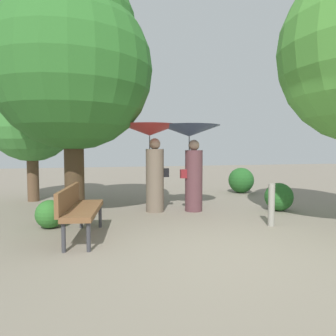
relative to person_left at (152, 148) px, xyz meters
name	(u,v)px	position (x,y,z in m)	size (l,w,h in m)	color
ground_plane	(227,249)	(0.51, -2.83, -1.44)	(40.00, 40.00, 0.00)	gray
person_left	(152,148)	(0.00, 0.00, 0.00)	(1.33, 1.33, 1.97)	#6B5B4C
person_right	(191,147)	(0.87, -0.16, 0.03)	(1.39, 1.39, 1.96)	#563338
park_bench	(79,207)	(-1.55, -1.75, -0.93)	(0.72, 1.56, 0.83)	#38383D
tree_near_left	(72,57)	(-1.68, 0.01, 1.89)	(3.34, 3.34, 5.23)	#42301E
tree_mid_left	(31,111)	(-2.85, 2.22, 1.00)	(2.35, 2.35, 3.80)	brown
bush_path_left	(279,197)	(2.87, -0.64, -1.12)	(0.65, 0.65, 0.65)	#235B23
bush_path_right	(50,214)	(-2.08, -0.95, -1.19)	(0.51, 0.51, 0.51)	#2D6B28
bush_behind_bench	(241,180)	(3.40, 2.19, -1.04)	(0.81, 0.81, 0.81)	#235B23
path_marker_post	(271,205)	(1.88, -1.84, -1.05)	(0.12, 0.12, 0.79)	gray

